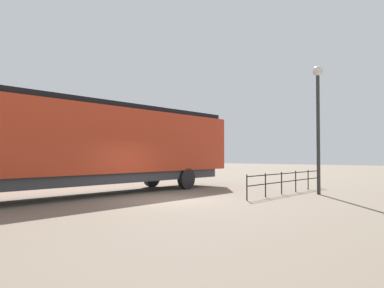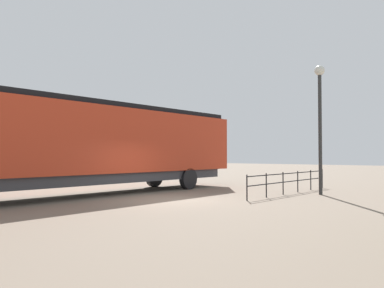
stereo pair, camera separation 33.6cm
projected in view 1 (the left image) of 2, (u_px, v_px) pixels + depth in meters
The scene contains 4 objects.
ground_plane at pixel (169, 200), 15.52m from camera, with size 120.00×120.00×0.00m, color #756656.
locomotive at pixel (86, 143), 17.06m from camera, with size 2.83×18.44×4.12m.
lamp_post at pixel (318, 108), 17.85m from camera, with size 0.46×0.46×5.87m.
platform_fence at pixel (289, 179), 18.31m from camera, with size 0.05×7.69×1.02m.
Camera 1 is at (10.48, -11.56, 1.78)m, focal length 36.53 mm.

